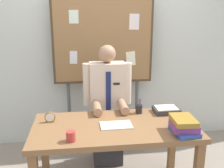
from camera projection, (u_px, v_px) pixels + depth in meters
name	position (u px, v px, depth m)	size (l,w,h in m)	color
back_wall	(102.00, 45.00, 3.52)	(6.40, 0.08, 2.70)	silver
desk	(114.00, 134.00, 2.49)	(1.53, 0.78, 0.75)	brown
person	(107.00, 110.00, 3.06)	(0.55, 0.56, 1.42)	#2D2D33
bulletin_board	(103.00, 41.00, 3.31)	(1.27, 0.09, 2.01)	#4C3823
book_stack	(184.00, 126.00, 2.28)	(0.24, 0.29, 0.14)	#2D4C99
open_notebook	(116.00, 125.00, 2.44)	(0.29, 0.18, 0.01)	white
desk_clock	(50.00, 118.00, 2.52)	(0.10, 0.04, 0.10)	olive
coffee_mug	(71.00, 136.00, 2.14)	(0.08, 0.08, 0.09)	#B23833
pen_holder	(139.00, 109.00, 2.74)	(0.07, 0.07, 0.16)	#262626
paper_tray	(166.00, 110.00, 2.76)	(0.26, 0.20, 0.06)	#333338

